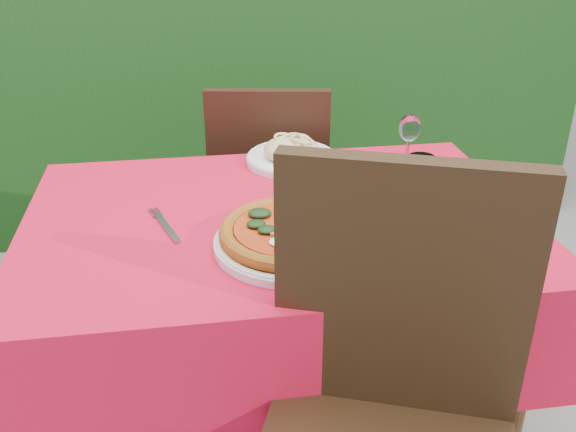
{
  "coord_description": "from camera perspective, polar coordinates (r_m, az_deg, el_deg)",
  "views": [
    {
      "loc": [
        -0.19,
        -1.43,
        1.48
      ],
      "look_at": [
        0.02,
        -0.05,
        0.77
      ],
      "focal_mm": 40.0,
      "sensor_mm": 36.0,
      "label": 1
    }
  ],
  "objects": [
    {
      "name": "fork",
      "position": [
        1.57,
        -10.67,
        -1.06
      ],
      "size": [
        0.1,
        0.21,
        0.01
      ],
      "primitive_type": "cube",
      "rotation": [
        0.0,
        0.0,
        0.33
      ],
      "color": "#B3B3BA",
      "rests_on": "dining_table"
    },
    {
      "name": "chair_far",
      "position": [
        2.32,
        -1.63,
        2.58
      ],
      "size": [
        0.47,
        0.47,
        0.91
      ],
      "rotation": [
        0.0,
        0.0,
        2.98
      ],
      "color": "black",
      "rests_on": "ground"
    },
    {
      "name": "pasta_plate",
      "position": [
        1.92,
        0.33,
        5.57
      ],
      "size": [
        0.27,
        0.27,
        0.08
      ],
      "rotation": [
        0.0,
        0.0,
        -0.33
      ],
      "color": "white",
      "rests_on": "dining_table"
    },
    {
      "name": "wine_glass",
      "position": [
        1.9,
        10.76,
        7.49
      ],
      "size": [
        0.06,
        0.06,
        0.16
      ],
      "color": "silver",
      "rests_on": "dining_table"
    },
    {
      "name": "hedge",
      "position": [
        3.04,
        -5.13,
        16.21
      ],
      "size": [
        3.2,
        0.55,
        1.78
      ],
      "color": "black",
      "rests_on": "ground"
    },
    {
      "name": "water_glass",
      "position": [
        1.77,
        11.66,
        3.61
      ],
      "size": [
        0.07,
        0.07,
        0.1
      ],
      "color": "silver",
      "rests_on": "dining_table"
    },
    {
      "name": "chair_near",
      "position": [
        1.26,
        9.12,
        -16.8
      ],
      "size": [
        0.62,
        0.62,
        1.07
      ],
      "rotation": [
        0.0,
        0.0,
        -0.35
      ],
      "color": "black",
      "rests_on": "ground"
    },
    {
      "name": "dining_table",
      "position": [
        1.69,
        -0.93,
        -4.48
      ],
      "size": [
        1.26,
        0.86,
        0.75
      ],
      "color": "#492817",
      "rests_on": "ground"
    },
    {
      "name": "pizza_plate",
      "position": [
        1.45,
        0.37,
        -1.74
      ],
      "size": [
        0.36,
        0.36,
        0.07
      ],
      "rotation": [
        0.0,
        0.0,
        -0.1
      ],
      "color": "silver",
      "rests_on": "dining_table"
    }
  ]
}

